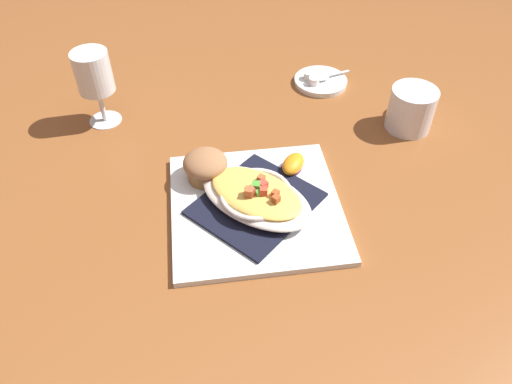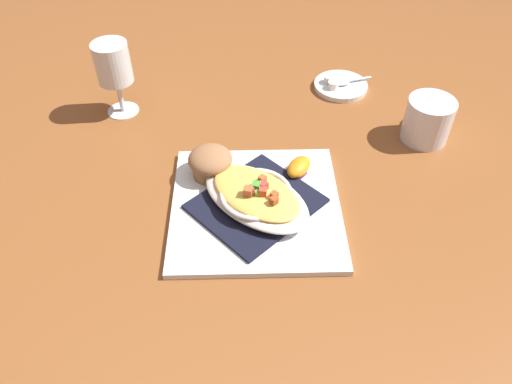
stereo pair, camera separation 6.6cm
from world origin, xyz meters
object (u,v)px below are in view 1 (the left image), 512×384
Objects in this scene: stemmed_glass at (94,76)px; gratin_dish at (256,195)px; square_plate at (256,207)px; creamer_saucer at (321,81)px; spoon at (322,77)px; creamer_cup_0 at (309,76)px; orange_garnish at (293,165)px; muffin at (205,166)px; creamer_cup_1 at (314,81)px; coffee_mug at (411,110)px.

gratin_dish is at bearing -144.53° from stemmed_glass.
square_plate is at bearing -144.52° from stemmed_glass.
spoon reaches higher than creamer_saucer.
spoon is 0.03m from creamer_cup_0.
orange_garnish is 0.44× the size of stemmed_glass.
spoon is at bearing -88.64° from stemmed_glass.
muffin is at bearing 131.85° from creamer_cup_0.
creamer_cup_1 is (0.32, -0.22, -0.01)m from gratin_dish.
gratin_dish reaches higher than creamer_saucer.
stemmed_glass reaches higher than creamer_cup_1.
creamer_cup_0 is (0.26, -0.29, -0.02)m from muffin.
creamer_saucer is at bearing -109.51° from creamer_cup_0.
creamer_cup_0 is 0.02m from creamer_cup_1.
creamer_cup_0 is at bearing 73.24° from spoon.
gratin_dish is at bearing -142.66° from muffin.
coffee_mug is 0.23m from creamer_saucer.
square_plate is 11.93× the size of creamer_cup_0.
stemmed_glass is at bearing 34.76° from muffin.
spoon is at bearing -60.69° from creamer_cup_1.
muffin is at bearing -145.24° from stemmed_glass.
creamer_saucer is 0.03m from creamer_cup_0.
stemmed_glass is at bearing 89.61° from creamer_cup_1.
coffee_mug is at bearing -68.45° from gratin_dish.
creamer_cup_0 is at bearing -25.49° from orange_garnish.
creamer_cup_1 is (0.24, -0.29, -0.02)m from muffin.
spoon reaches higher than square_plate.
creamer_cup_1 is at bearing 122.06° from creamer_saucer.
muffin is at bearing 37.35° from square_plate.
square_plate is 3.07× the size of spoon.
spoon is 3.89× the size of creamer_cup_0.
spoon is at bearing -51.76° from muffin.
muffin reaches higher than square_plate.
creamer_cup_0 is (0.28, -0.13, -0.00)m from orange_garnish.
spoon is (0.27, -0.16, -0.01)m from orange_garnish.
muffin is at bearing 82.15° from orange_garnish.
spoon is 3.89× the size of creamer_cup_1.
creamer_cup_0 is at bearing -32.49° from square_plate.
creamer_cup_1 is (0.32, -0.22, 0.01)m from square_plate.
muffin reaches higher than gratin_dish.
creamer_cup_1 reaches higher than spoon.
square_plate is at bearing 25.87° from gratin_dish.
stemmed_glass reaches higher than creamer_saucer.
muffin is (0.09, 0.07, 0.01)m from gratin_dish.
square_plate is at bearing 147.51° from creamer_cup_0.
square_plate is 0.42m from creamer_saucer.
orange_garnish is at bearing 149.17° from spoon.
orange_garnish is 0.32m from creamer_saucer.
spoon is at bearing 29.31° from coffee_mug.
coffee_mug is at bearing -74.64° from orange_garnish.
orange_garnish reaches higher than creamer_cup_0.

